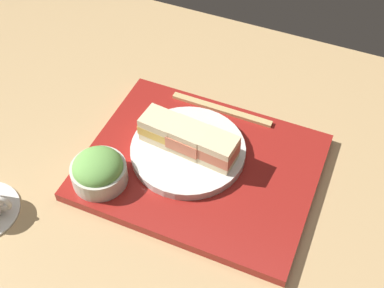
% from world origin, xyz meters
% --- Properties ---
extents(ground_plane, '(1.40, 1.00, 0.03)m').
position_xyz_m(ground_plane, '(0.00, 0.00, -0.01)').
color(ground_plane, tan).
extents(serving_tray, '(0.43, 0.34, 0.02)m').
position_xyz_m(serving_tray, '(-0.03, -0.02, 0.01)').
color(serving_tray, maroon).
rests_on(serving_tray, ground_plane).
extents(sandwich_plate, '(0.22, 0.22, 0.02)m').
position_xyz_m(sandwich_plate, '(-0.00, -0.03, 0.03)').
color(sandwich_plate, silver).
rests_on(sandwich_plate, serving_tray).
extents(sandwich_near, '(0.07, 0.06, 0.05)m').
position_xyz_m(sandwich_near, '(-0.06, -0.03, 0.06)').
color(sandwich_near, beige).
rests_on(sandwich_near, sandwich_plate).
extents(sandwich_middle, '(0.07, 0.06, 0.05)m').
position_xyz_m(sandwich_middle, '(-0.00, -0.03, 0.06)').
color(sandwich_middle, beige).
rests_on(sandwich_middle, sandwich_plate).
extents(sandwich_far, '(0.07, 0.06, 0.05)m').
position_xyz_m(sandwich_far, '(0.06, -0.04, 0.06)').
color(sandwich_far, beige).
rests_on(sandwich_far, sandwich_plate).
extents(salad_bowl, '(0.10, 0.10, 0.06)m').
position_xyz_m(salad_bowl, '(0.12, 0.09, 0.05)').
color(salad_bowl, beige).
rests_on(salad_bowl, serving_tray).
extents(chopsticks_pair, '(0.22, 0.02, 0.01)m').
position_xyz_m(chopsticks_pair, '(-0.02, -0.16, 0.02)').
color(chopsticks_pair, tan).
rests_on(chopsticks_pair, serving_tray).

